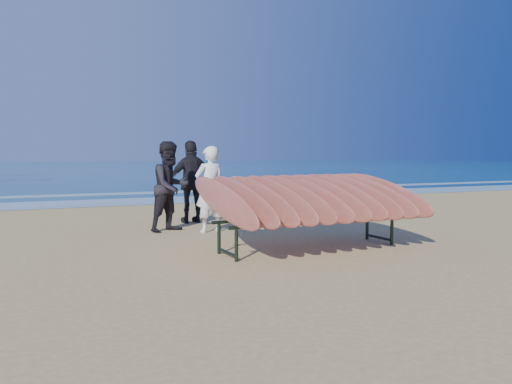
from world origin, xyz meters
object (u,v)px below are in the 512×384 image
surfboard_rack (310,198)px  person_dark_a (171,186)px  person_white (210,189)px  person_dark_b (192,182)px

surfboard_rack → person_dark_a: person_dark_a is taller
person_white → person_dark_b: (0.06, 1.46, 0.07)m
person_white → person_dark_b: size_ratio=0.92×
person_dark_b → person_white: bearing=84.4°
surfboard_rack → person_dark_b: bearing=99.1°
person_dark_a → person_dark_b: (0.76, 1.04, 0.03)m
person_dark_b → surfboard_rack: bearing=99.4°
person_dark_a → person_dark_b: bearing=28.0°
person_white → person_dark_a: 0.82m
person_white → person_dark_b: person_dark_b is taller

